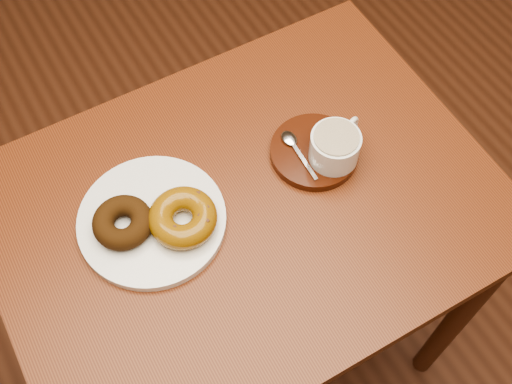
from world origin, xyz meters
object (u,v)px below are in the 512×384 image
cafe_table (247,237)px  donut_plate (152,220)px  saucer (314,152)px  coffee_cup (335,146)px

cafe_table → donut_plate: donut_plate is taller
cafe_table → saucer: size_ratio=5.51×
donut_plate → coffee_cup: 0.32m
donut_plate → saucer: size_ratio=1.58×
donut_plate → coffee_cup: (0.32, -0.05, 0.04)m
coffee_cup → cafe_table: bearing=156.0°
coffee_cup → donut_plate: bearing=148.4°
donut_plate → coffee_cup: size_ratio=2.23×
saucer → coffee_cup: coffee_cup is taller
donut_plate → saucer: 0.30m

